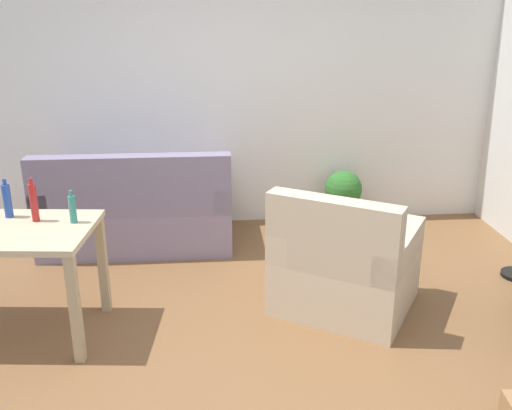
% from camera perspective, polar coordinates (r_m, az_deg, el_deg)
% --- Properties ---
extents(ground_plane, '(5.20, 4.40, 0.02)m').
position_cam_1_polar(ground_plane, '(3.91, -0.88, -13.10)').
color(ground_plane, brown).
extents(wall_rear, '(5.20, 0.10, 2.70)m').
position_cam_1_polar(wall_rear, '(5.54, -2.53, 11.78)').
color(wall_rear, white).
rests_on(wall_rear, ground_plane).
extents(couch, '(1.67, 0.84, 0.92)m').
position_cam_1_polar(couch, '(5.23, -11.77, -0.87)').
color(couch, gray).
rests_on(couch, ground_plane).
extents(potted_plant, '(0.36, 0.36, 0.57)m').
position_cam_1_polar(potted_plant, '(5.63, 8.69, 1.01)').
color(potted_plant, brown).
rests_on(potted_plant, ground_plane).
extents(armchair, '(1.21, 1.19, 0.92)m').
position_cam_1_polar(armchair, '(4.13, 8.77, -6.17)').
color(armchair, beige).
rests_on(armchair, ground_plane).
extents(bottle_blue, '(0.05, 0.05, 0.26)m').
position_cam_1_polar(bottle_blue, '(4.08, -23.61, 0.43)').
color(bottle_blue, '#2347A3').
rests_on(bottle_blue, desk).
extents(bottle_red, '(0.05, 0.05, 0.29)m').
position_cam_1_polar(bottle_red, '(3.93, -21.32, 0.27)').
color(bottle_red, '#AD2323').
rests_on(bottle_red, desk).
extents(bottle_tall, '(0.05, 0.05, 0.22)m').
position_cam_1_polar(bottle_tall, '(3.84, -17.86, -0.36)').
color(bottle_tall, teal).
rests_on(bottle_tall, desk).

